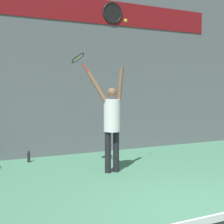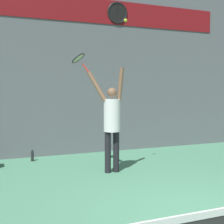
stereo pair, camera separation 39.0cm
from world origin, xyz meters
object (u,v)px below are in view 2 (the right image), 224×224
object	(u,v)px
scoreboard_clock	(117,13)
tennis_racket	(79,59)
tennis_ball	(126,20)
water_bottle	(32,156)
tennis_player	(112,120)

from	to	relation	value
scoreboard_clock	tennis_racket	size ratio (longest dim) A/B	1.44
tennis_ball	water_bottle	xyz separation A→B (m)	(-1.70, 1.82, -3.06)
tennis_racket	scoreboard_clock	bearing A→B (deg)	47.38
tennis_ball	water_bottle	world-z (taller)	tennis_ball
tennis_racket	water_bottle	xyz separation A→B (m)	(-0.83, 1.35, -2.28)
tennis_player	tennis_racket	world-z (taller)	tennis_racket
tennis_racket	tennis_player	bearing A→B (deg)	-29.21
tennis_player	water_bottle	bearing A→B (deg)	130.34
tennis_racket	water_bottle	world-z (taller)	tennis_racket
scoreboard_clock	tennis_racket	world-z (taller)	scoreboard_clock
tennis_player	tennis_ball	world-z (taller)	tennis_ball
tennis_ball	water_bottle	bearing A→B (deg)	133.06
scoreboard_clock	water_bottle	size ratio (longest dim) A/B	2.20
tennis_player	water_bottle	xyz separation A→B (m)	(-1.44, 1.69, -1.00)
scoreboard_clock	water_bottle	world-z (taller)	scoreboard_clock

